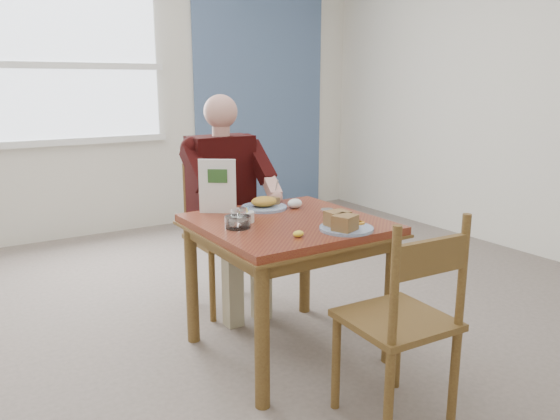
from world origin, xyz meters
TOP-DOWN VIEW (x-y plane):
  - floor at (0.00, 0.00)m, footprint 6.00×6.00m
  - wall_back at (0.00, 3.00)m, footprint 5.50×0.00m
  - accent_panel at (1.60, 2.98)m, footprint 1.60×0.02m
  - lemon_wedge at (-0.13, -0.29)m, footprint 0.07×0.06m
  - napkin at (0.19, 0.21)m, footprint 0.11×0.10m
  - metal_dish at (0.31, 0.06)m, footprint 0.09×0.09m
  - window at (-0.40, 2.97)m, footprint 1.72×0.04m
  - table at (0.00, 0.00)m, footprint 0.92×0.92m
  - chair_far at (0.00, 0.80)m, footprint 0.42×0.42m
  - chair_near at (0.06, -0.81)m, footprint 0.44×0.44m
  - diner at (0.00, 0.71)m, footprint 0.53×0.56m
  - near_plate at (0.13, -0.31)m, footprint 0.32×0.32m
  - far_plate at (0.04, 0.30)m, footprint 0.28×0.28m
  - caddy at (-0.21, 0.09)m, footprint 0.12×0.12m
  - shakers at (-0.27, 0.03)m, footprint 0.10×0.06m
  - creamer at (-0.29, 0.00)m, footprint 0.14×0.14m
  - menu at (-0.24, 0.34)m, footprint 0.18×0.13m

SIDE VIEW (x-z plane):
  - floor at x=0.00m, z-range 0.00..0.00m
  - chair_far at x=0.00m, z-range 0.00..0.95m
  - chair_near at x=0.06m, z-range 0.00..0.95m
  - table at x=0.00m, z-range 0.26..1.01m
  - metal_dish at x=0.31m, z-range 0.75..0.76m
  - lemon_wedge at x=-0.13m, z-range 0.75..0.78m
  - far_plate at x=0.04m, z-range 0.74..0.81m
  - napkin at x=0.19m, z-range 0.75..0.81m
  - caddy at x=-0.21m, z-range 0.74..0.82m
  - creamer at x=-0.29m, z-range 0.75..0.81m
  - near_plate at x=0.13m, z-range 0.74..0.83m
  - shakers at x=-0.27m, z-range 0.75..0.84m
  - diner at x=0.00m, z-range 0.12..1.50m
  - menu at x=-0.24m, z-range 0.75..1.05m
  - accent_panel at x=1.60m, z-range 0.00..2.80m
  - wall_back at x=0.00m, z-range -1.35..4.15m
  - window at x=-0.40m, z-range 0.89..2.31m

